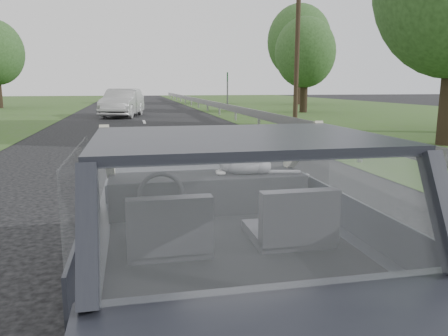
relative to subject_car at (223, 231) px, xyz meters
name	(u,v)px	position (x,y,z in m)	size (l,w,h in m)	color
ground	(223,326)	(0.00, 0.00, -0.72)	(140.00, 140.00, 0.00)	#353537
subject_car	(223,231)	(0.00, 0.00, 0.00)	(1.80, 4.00, 1.45)	black
dashboard	(208,192)	(0.00, 0.62, 0.12)	(1.58, 0.45, 0.30)	black
driver_seat	(169,226)	(-0.40, -0.29, 0.16)	(0.50, 0.72, 0.42)	black
passenger_seat	(293,218)	(0.40, -0.29, 0.16)	(0.50, 0.72, 0.42)	black
steering_wheel	(161,195)	(-0.40, 0.33, 0.20)	(0.36, 0.36, 0.04)	black
cat	(246,165)	(0.32, 0.58, 0.35)	(0.54, 0.17, 0.24)	#95959B
guardrail	(292,122)	(4.30, 10.00, -0.15)	(0.05, 90.00, 0.32)	#999999
other_car	(122,103)	(-1.03, 21.95, 0.03)	(1.82, 4.60, 1.51)	#B6B6B6
highway_sign	(227,91)	(6.02, 27.11, 0.56)	(0.10, 1.03, 2.57)	#0B5A20
utility_pole	(297,47)	(7.65, 18.38, 2.87)	(0.23, 0.23, 7.19)	black
tree_2	(305,67)	(10.06, 23.24, 2.11)	(3.74, 3.74, 5.66)	#244219
tree_3	(299,56)	(13.96, 34.20, 3.45)	(5.51, 5.51, 8.34)	#244219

